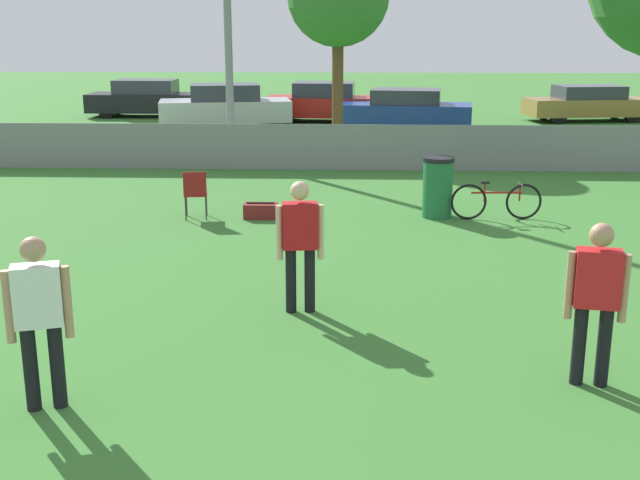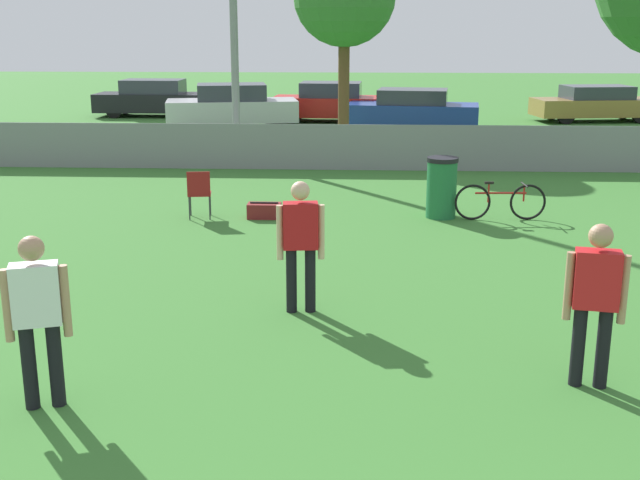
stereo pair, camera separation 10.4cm
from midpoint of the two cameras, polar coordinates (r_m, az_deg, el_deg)
fence_backline at (r=19.43m, az=2.61°, el=6.60°), size 27.06×0.07×1.21m
player_thrower_red at (r=8.01m, az=18.70°, el=-3.60°), size 0.57×0.29×1.62m
player_defender_red at (r=9.57m, az=-1.74°, el=0.18°), size 0.57×0.26×1.62m
player_receiver_white at (r=7.56m, az=-19.75°, el=-4.79°), size 0.55×0.34×1.62m
folding_chair_sideline at (r=14.57m, az=-9.06°, el=3.45°), size 0.47×0.47×0.88m
bicycle_sideline at (r=14.73m, az=12.23°, el=2.73°), size 1.64×0.44×0.70m
trash_bin at (r=14.69m, az=8.16°, el=3.75°), size 0.57×0.57×1.10m
gear_bag_sideline at (r=14.58m, az=-4.45°, el=2.09°), size 0.60×0.33×0.30m
parked_car_dark at (r=31.90m, az=-12.34°, el=9.78°), size 4.39×1.69×1.40m
parked_car_silver at (r=28.03m, az=-6.86°, el=9.42°), size 4.69×2.62×1.47m
parked_car_red at (r=29.56m, az=0.19°, el=9.75°), size 4.24×1.96×1.41m
parked_car_blue at (r=27.57m, az=6.01°, el=9.22°), size 4.58×2.37×1.33m
parked_car_tan at (r=31.22m, az=18.43°, el=9.20°), size 4.65×2.29×1.29m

